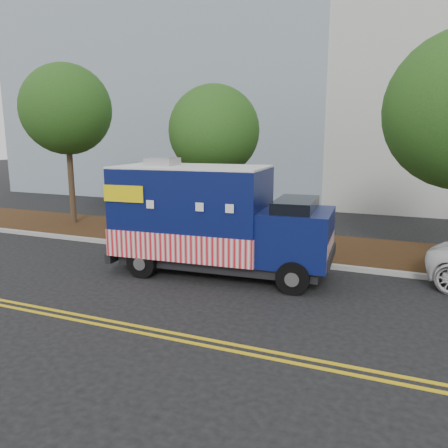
% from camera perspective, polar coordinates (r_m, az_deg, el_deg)
% --- Properties ---
extents(ground, '(120.00, 120.00, 0.00)m').
position_cam_1_polar(ground, '(13.90, -4.55, -5.46)').
color(ground, black).
rests_on(ground, ground).
extents(curb, '(120.00, 0.18, 0.15)m').
position_cam_1_polar(curb, '(15.09, -2.14, -3.78)').
color(curb, '#9E9E99').
rests_on(curb, ground).
extents(mulch_strip, '(120.00, 4.00, 0.15)m').
position_cam_1_polar(mulch_strip, '(16.96, 0.81, -2.07)').
color(mulch_strip, '#321E0E').
rests_on(mulch_strip, ground).
extents(centerline_near, '(120.00, 0.10, 0.01)m').
position_cam_1_polar(centerline_near, '(10.37, -15.98, -11.82)').
color(centerline_near, gold).
rests_on(centerline_near, ground).
extents(centerline_far, '(120.00, 0.10, 0.01)m').
position_cam_1_polar(centerline_far, '(10.19, -16.86, -12.29)').
color(centerline_far, gold).
rests_on(centerline_far, ground).
extents(tree_a, '(3.92, 3.92, 7.14)m').
position_cam_1_polar(tree_a, '(20.89, -19.90, 13.86)').
color(tree_a, '#38281C').
rests_on(tree_a, ground).
extents(tree_b, '(3.48, 3.48, 5.97)m').
position_cam_1_polar(tree_b, '(17.05, -1.31, 12.04)').
color(tree_b, '#38281C').
rests_on(tree_b, ground).
extents(sign_post, '(0.06, 0.06, 2.40)m').
position_cam_1_polar(sign_post, '(17.28, -14.02, 1.65)').
color(sign_post, '#473828').
rests_on(sign_post, ground).
extents(food_truck, '(6.59, 2.85, 3.39)m').
position_cam_1_polar(food_truck, '(12.85, -1.82, 0.24)').
color(food_truck, black).
rests_on(food_truck, ground).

